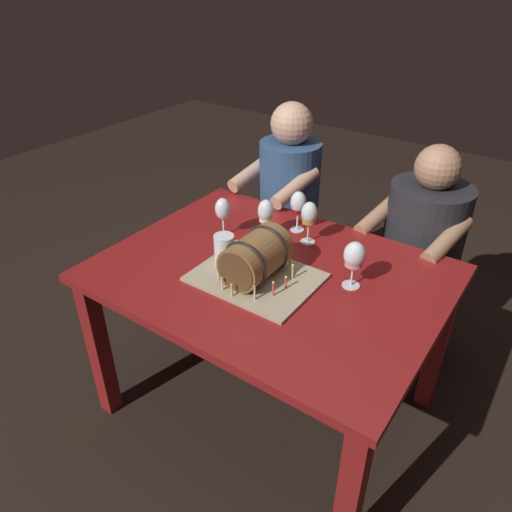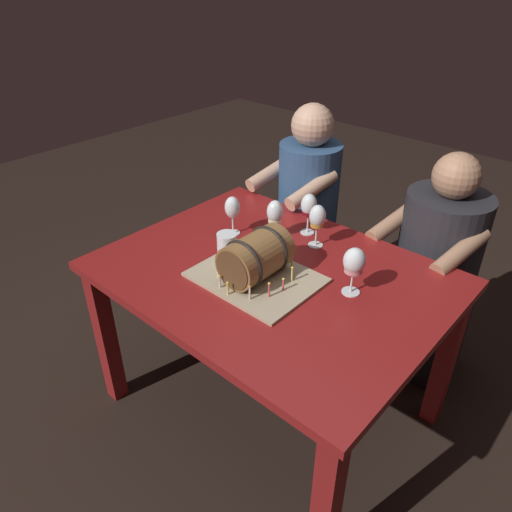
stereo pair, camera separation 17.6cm
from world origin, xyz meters
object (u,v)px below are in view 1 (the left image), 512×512
Objects in this scene: person_seated_left at (288,221)px; barrel_cake at (256,260)px; wine_glass_empty at (223,210)px; wine_glass_amber at (309,215)px; beer_pint at (224,253)px; dining_table at (271,293)px; wine_glass_red at (298,204)px; person_seated_right at (417,265)px; wine_glass_rose at (354,257)px; wine_glass_white at (266,213)px.

barrel_cake is at bearing -66.35° from person_seated_left.
wine_glass_amber is at bearing 25.59° from wine_glass_empty.
person_seated_left is (-0.20, 0.80, -0.27)m from beer_pint.
barrel_cake reaches higher than beer_pint.
dining_table is 7.38× the size of wine_glass_empty.
person_seated_right is (0.45, 0.39, -0.35)m from wine_glass_red.
wine_glass_amber is at bearing 64.04° from beer_pint.
barrel_cake reaches higher than wine_glass_rose.
wine_glass_red is at bearing 99.45° from barrel_cake.
beer_pint is (-0.15, -0.00, -0.02)m from barrel_cake.
beer_pint is (-0.08, -0.41, -0.07)m from wine_glass_red.
wine_glass_amber is at bearing 88.37° from dining_table.
barrel_cake reaches higher than wine_glass_white.
wine_glass_white is at bearing 128.59° from dining_table.
wine_glass_red is at bearing -139.21° from person_seated_right.
person_seated_right is (0.38, 0.80, -0.30)m from barrel_cake.
wine_glass_empty is 1.02× the size of wine_glass_white.
person_seated_right is at bearing 41.61° from wine_glass_empty.
person_seated_left reaches higher than dining_table.
wine_glass_rose reaches higher than wine_glass_white.
barrel_cake is 0.33m from wine_glass_white.
beer_pint is at bearing -179.54° from barrel_cake.
wine_glass_rose is 0.62m from wine_glass_empty.
wine_glass_white reaches higher than beer_pint.
person_seated_right is (0.07, 0.64, -0.35)m from wine_glass_rose.
person_seated_right reaches higher than barrel_cake.
dining_table is 0.35m from wine_glass_white.
wine_glass_white is 0.14× the size of person_seated_left.
wine_glass_amber is at bearing -50.42° from person_seated_left.
wine_glass_amber is at bearing -35.35° from wine_glass_red.
dining_table is at bearing 79.51° from barrel_cake.
wine_glass_amber is 0.67m from person_seated_right.
person_seated_left is at bearing 113.65° from barrel_cake.
wine_glass_empty is at bearing -147.13° from wine_glass_white.
wine_glass_empty is (-0.62, 0.03, -0.01)m from wine_glass_rose.
wine_glass_empty is at bearing 147.98° from barrel_cake.
wine_glass_rose is at bearing -43.83° from person_seated_left.
wine_glass_amber is 0.17× the size of person_seated_right.
wine_glass_red is at bearing 55.56° from wine_glass_white.
dining_table is at bearing -116.81° from person_seated_right.
wine_glass_rose is (0.31, 0.16, 0.05)m from barrel_cake.
wine_glass_empty is 0.16× the size of person_seated_right.
wine_glass_amber is 0.39m from beer_pint.
barrel_cake reaches higher than wine_glass_amber.
person_seated_right is at bearing 43.76° from wine_glass_white.
person_seated_right reaches higher than dining_table.
wine_glass_rose is at bearing -2.63° from wine_glass_empty.
barrel_cake is 2.42× the size of wine_glass_amber.
dining_table is at bearing -19.22° from wine_glass_empty.
wine_glass_amber is at bearing 18.43° from wine_glass_white.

